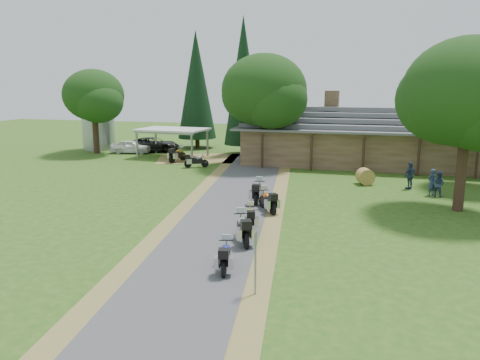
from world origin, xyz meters
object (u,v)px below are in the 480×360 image
(motorcycle_row_c, at_px, (251,217))
(motorcycle_row_e, at_px, (258,191))
(motorcycle_row_a, at_px, (225,254))
(hay_bale, at_px, (365,176))
(car_white_sedan, at_px, (131,145))
(motorcycle_carport_a, at_px, (177,154))
(motorcycle_row_b, at_px, (243,227))
(lodge, at_px, (365,135))
(motorcycle_row_d, at_px, (268,200))
(carport, at_px, (173,143))
(car_dark_suv, at_px, (153,141))
(silo, at_px, (98,117))
(motorcycle_carport_b, at_px, (196,160))

(motorcycle_row_c, height_order, motorcycle_row_e, motorcycle_row_e)
(motorcycle_row_a, height_order, hay_bale, motorcycle_row_a)
(car_white_sedan, bearing_deg, motorcycle_row_c, -150.77)
(motorcycle_carport_a, bearing_deg, motorcycle_row_b, -136.62)
(lodge, height_order, hay_bale, lodge)
(motorcycle_row_d, distance_m, hay_bale, 9.96)
(carport, bearing_deg, motorcycle_row_d, -48.47)
(motorcycle_row_a, xyz_separation_m, motorcycle_carport_a, (-11.42, 22.28, 0.12))
(car_dark_suv, bearing_deg, silo, 75.02)
(motorcycle_row_e, xyz_separation_m, motorcycle_carport_b, (-7.61, 9.91, -0.09))
(motorcycle_row_d, bearing_deg, motorcycle_row_e, -5.98)
(carport, height_order, hay_bale, carport)
(motorcycle_row_a, relative_size, motorcycle_row_c, 0.98)
(motorcycle_carport_b, bearing_deg, motorcycle_row_c, -85.89)
(carport, xyz_separation_m, hay_bale, (17.65, -7.69, -0.79))
(motorcycle_carport_a, bearing_deg, lodge, -64.73)
(lodge, height_order, motorcycle_row_a, lodge)
(car_white_sedan, relative_size, motorcycle_row_b, 2.46)
(lodge, height_order, car_dark_suv, lodge)
(motorcycle_carport_a, bearing_deg, hay_bale, -95.14)
(motorcycle_row_c, distance_m, hay_bale, 12.96)
(lodge, height_order, car_white_sedan, lodge)
(car_white_sedan, xyz_separation_m, car_dark_suv, (1.66, 1.64, 0.25))
(lodge, bearing_deg, motorcycle_carport_a, -167.67)
(car_white_sedan, bearing_deg, motorcycle_row_a, -156.30)
(motorcycle_row_b, xyz_separation_m, motorcycle_row_c, (-0.16, 1.94, -0.09))
(motorcycle_row_a, relative_size, motorcycle_carport_a, 0.84)
(silo, relative_size, carport, 1.08)
(motorcycle_row_c, bearing_deg, motorcycle_row_e, -6.02)
(hay_bale, bearing_deg, lodge, 91.64)
(car_dark_suv, bearing_deg, car_white_sedan, 121.46)
(silo, distance_m, motorcycle_row_e, 27.81)
(carport, bearing_deg, car_white_sedan, 170.87)
(silo, height_order, motorcycle_row_e, silo)
(silo, distance_m, motorcycle_row_d, 29.70)
(motorcycle_row_b, xyz_separation_m, motorcycle_carport_a, (-11.25, 19.14, 0.01))
(motorcycle_carport_b, xyz_separation_m, hay_bale, (13.54, -3.07, -0.06))
(lodge, xyz_separation_m, motorcycle_row_e, (-5.68, -15.60, -1.75))
(lodge, xyz_separation_m, motorcycle_row_c, (-4.82, -20.68, -1.84))
(car_dark_suv, bearing_deg, motorcycle_row_b, -159.71)
(hay_bale, bearing_deg, car_dark_suv, 153.52)
(lodge, height_order, motorcycle_carport_a, lodge)
(motorcycle_row_d, xyz_separation_m, motorcycle_carport_a, (-11.19, 13.91, 0.06))
(car_dark_suv, distance_m, motorcycle_carport_a, 7.11)
(car_dark_suv, height_order, motorcycle_row_b, car_dark_suv)
(motorcycle_row_a, bearing_deg, motorcycle_row_d, -11.15)
(motorcycle_row_a, relative_size, motorcycle_carport_b, 0.99)
(motorcycle_carport_b, height_order, hay_bale, motorcycle_carport_b)
(motorcycle_row_b, relative_size, motorcycle_carport_a, 0.98)
(carport, xyz_separation_m, car_dark_suv, (-3.36, 2.78, -0.24))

